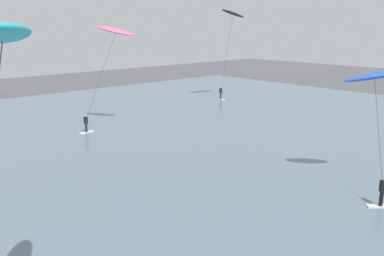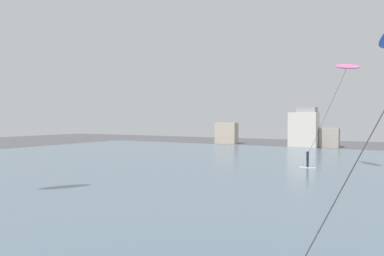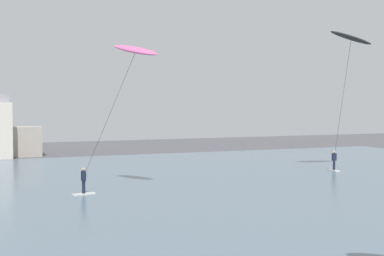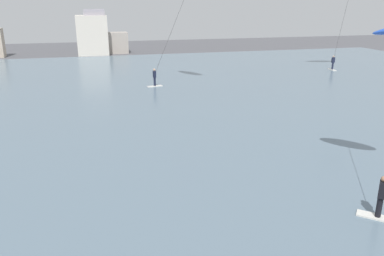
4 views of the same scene
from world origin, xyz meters
name	(u,v)px [view 2 (image 2 of 4)]	position (x,y,z in m)	size (l,w,h in m)	color
water_bay	(280,171)	(0.00, 30.91, 0.05)	(84.00, 52.00, 0.10)	slate
far_shore_buildings	(294,131)	(-4.94, 59.37, 2.70)	(21.79, 4.96, 6.60)	#B7A893
kitesurfer_pink	(343,75)	(4.71, 33.49, 8.30)	(5.35, 3.37, 9.53)	silver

